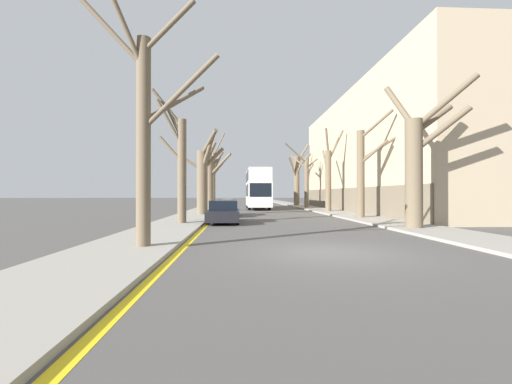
{
  "coord_description": "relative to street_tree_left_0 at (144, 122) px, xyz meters",
  "views": [
    {
      "loc": [
        -2.67,
        -9.93,
        1.72
      ],
      "look_at": [
        -0.86,
        24.62,
        1.93
      ],
      "focal_mm": 24.0,
      "sensor_mm": 36.0,
      "label": 1
    }
  ],
  "objects": [
    {
      "name": "street_tree_right_1",
      "position": [
        11.5,
        12.44,
        -0.57
      ],
      "size": [
        2.26,
        2.22,
        7.2
      ],
      "color": "brown",
      "rests_on": "ground"
    },
    {
      "name": "double_decker_bus",
      "position": [
        5.2,
        29.37,
        -1.39
      ],
      "size": [
        2.51,
        11.07,
        4.51
      ],
      "color": "silver",
      "rests_on": "ground"
    },
    {
      "name": "sidewalk_left",
      "position": [
        -0.53,
        49.22,
        -3.88
      ],
      "size": [
        3.04,
        120.0,
        0.12
      ],
      "primitive_type": "cube",
      "color": "gray",
      "rests_on": "ground"
    },
    {
      "name": "street_tree_left_2",
      "position": [
        0.17,
        16.85,
        -0.77
      ],
      "size": [
        2.18,
        3.59,
        6.61
      ],
      "color": "brown",
      "rests_on": "ground"
    },
    {
      "name": "sidewalk_right",
      "position": [
        11.71,
        49.22,
        -3.88
      ],
      "size": [
        3.04,
        120.0,
        0.12
      ],
      "primitive_type": "cube",
      "color": "gray",
      "rests_on": "ground"
    },
    {
      "name": "ground_plane",
      "position": [
        5.59,
        -0.78,
        -3.94
      ],
      "size": [
        300.0,
        300.0,
        0.0
      ],
      "primitive_type": "plane",
      "color": "#4C4947"
    },
    {
      "name": "street_tree_left_4",
      "position": [
        -0.13,
        32.11,
        0.09
      ],
      "size": [
        2.47,
        3.16,
        9.58
      ],
      "color": "brown",
      "rests_on": "ground"
    },
    {
      "name": "street_tree_left_1",
      "position": [
        -0.32,
        8.56,
        -0.57
      ],
      "size": [
        1.85,
        0.93,
        7.47
      ],
      "color": "brown",
      "rests_on": "ground"
    },
    {
      "name": "building_facade_right",
      "position": [
        18.22,
        22.48,
        1.78
      ],
      "size": [
        10.08,
        32.04,
        11.45
      ],
      "color": "tan",
      "rests_on": "ground"
    },
    {
      "name": "street_tree_right_3",
      "position": [
        11.11,
        30.23,
        -0.37
      ],
      "size": [
        4.55,
        2.93,
        7.82
      ],
      "color": "brown",
      "rests_on": "ground"
    },
    {
      "name": "kerb_line_stripe",
      "position": [
        1.17,
        49.22,
        -3.93
      ],
      "size": [
        0.24,
        120.0,
        0.01
      ],
      "primitive_type": "cube",
      "color": "yellow",
      "rests_on": "ground"
    },
    {
      "name": "street_tree_right_4",
      "position": [
        11.31,
        37.55,
        0.05
      ],
      "size": [
        3.36,
        2.25,
        8.93
      ],
      "color": "brown",
      "rests_on": "ground"
    },
    {
      "name": "street_tree_left_0",
      "position": [
        0.0,
        0.0,
        0.0
      ],
      "size": [
        5.02,
        3.09,
        8.87
      ],
      "color": "brown",
      "rests_on": "ground"
    },
    {
      "name": "street_tree_left_3",
      "position": [
        0.09,
        24.2,
        -0.7
      ],
      "size": [
        4.72,
        3.26,
        6.14
      ],
      "color": "brown",
      "rests_on": "ground"
    },
    {
      "name": "street_tree_right_2",
      "position": [
        11.42,
        21.04,
        -0.55
      ],
      "size": [
        2.06,
        3.81,
        7.76
      ],
      "color": "brown",
      "rests_on": "ground"
    },
    {
      "name": "parked_car_1",
      "position": [
        2.06,
        16.17,
        -3.32
      ],
      "size": [
        1.72,
        4.33,
        1.29
      ],
      "color": "#4C5156",
      "rests_on": "ground"
    },
    {
      "name": "street_tree_right_0",
      "position": [
        11.51,
        5.26,
        -0.66
      ],
      "size": [
        3.38,
        2.9,
        7.32
      ],
      "color": "brown",
      "rests_on": "ground"
    },
    {
      "name": "parked_car_0",
      "position": [
        2.06,
        9.73,
        -3.3
      ],
      "size": [
        1.85,
        4.3,
        1.33
      ],
      "color": "black",
      "rests_on": "ground"
    }
  ]
}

